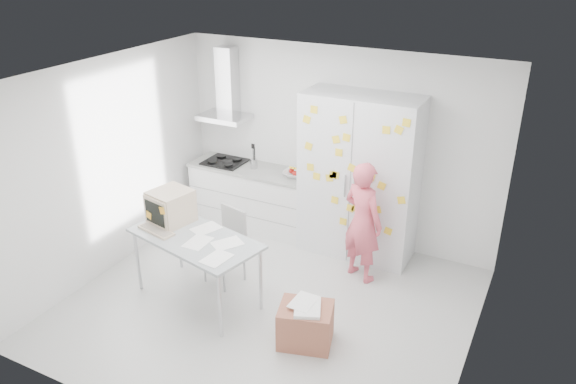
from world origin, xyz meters
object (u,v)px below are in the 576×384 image
at_px(person, 363,222).
at_px(desk, 179,220).
at_px(chair, 228,241).
at_px(cardboard_box, 306,324).

height_order(person, desk, person).
bearing_deg(chair, desk, -118.66).
xyz_separation_m(person, chair, (-1.45, -0.80, -0.24)).
bearing_deg(person, chair, 51.24).
bearing_deg(cardboard_box, desk, 171.79).
distance_m(person, chair, 1.67).
height_order(desk, chair, desk).
height_order(desk, cardboard_box, desk).
distance_m(desk, chair, 0.70).
distance_m(desk, cardboard_box, 1.92).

